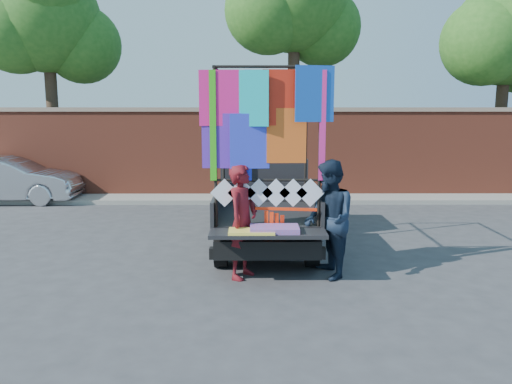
{
  "coord_description": "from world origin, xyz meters",
  "views": [
    {
      "loc": [
        -0.23,
        -7.55,
        2.52
      ],
      "look_at": [
        -0.2,
        0.15,
        1.26
      ],
      "focal_mm": 35.0,
      "sensor_mm": 36.0,
      "label": 1
    }
  ],
  "objects_px": {
    "man": "(329,219)",
    "woman": "(242,221)",
    "sedan": "(8,180)",
    "pickup_truck": "(264,197)"
  },
  "relations": [
    {
      "from": "man",
      "to": "woman",
      "type": "bearing_deg",
      "value": -100.23
    },
    {
      "from": "woman",
      "to": "sedan",
      "type": "bearing_deg",
      "value": 72.85
    },
    {
      "from": "pickup_truck",
      "to": "sedan",
      "type": "bearing_deg",
      "value": 151.62
    },
    {
      "from": "sedan",
      "to": "man",
      "type": "height_order",
      "value": "man"
    },
    {
      "from": "sedan",
      "to": "woman",
      "type": "height_order",
      "value": "woman"
    },
    {
      "from": "sedan",
      "to": "woman",
      "type": "xyz_separation_m",
      "value": [
        6.62,
        -6.29,
        0.24
      ]
    },
    {
      "from": "pickup_truck",
      "to": "sedan",
      "type": "distance_m",
      "value": 7.95
    },
    {
      "from": "pickup_truck",
      "to": "sedan",
      "type": "xyz_separation_m",
      "value": [
        -6.99,
        3.78,
        -0.17
      ]
    },
    {
      "from": "woman",
      "to": "man",
      "type": "relative_size",
      "value": 0.97
    },
    {
      "from": "sedan",
      "to": "man",
      "type": "relative_size",
      "value": 2.13
    }
  ]
}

